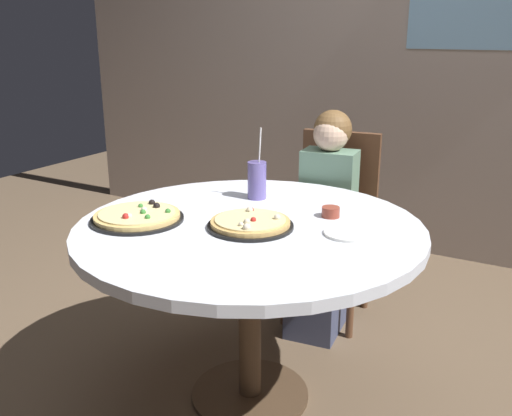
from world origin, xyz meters
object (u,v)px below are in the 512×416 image
at_px(pizza_cheese, 137,217).
at_px(pizza_veggie, 250,223).
at_px(sauce_bowl, 331,212).
at_px(diner_child, 323,235).
at_px(chair_wooden, 334,215).
at_px(soda_cup, 257,180).
at_px(plate_small, 349,233).
at_px(dining_table, 249,246).

bearing_deg(pizza_cheese, pizza_veggie, 19.06).
xyz_separation_m(pizza_cheese, sauce_bowl, (0.62, 0.40, 0.00)).
bearing_deg(pizza_veggie, diner_child, 91.07).
distance_m(chair_wooden, pizza_veggie, 0.94).
bearing_deg(diner_child, chair_wooden, 95.79).
height_order(diner_child, soda_cup, diner_child).
bearing_deg(chair_wooden, soda_cup, -103.00).
relative_size(sauce_bowl, plate_small, 0.39).
height_order(pizza_veggie, soda_cup, soda_cup).
distance_m(diner_child, plate_small, 0.77).
bearing_deg(sauce_bowl, pizza_veggie, -128.62).
xyz_separation_m(chair_wooden, pizza_veggie, (0.03, -0.91, 0.24)).
xyz_separation_m(soda_cup, sauce_bowl, (0.37, -0.08, -0.06)).
bearing_deg(pizza_veggie, pizza_cheese, -160.94).
bearing_deg(chair_wooden, dining_table, -89.35).
bearing_deg(pizza_cheese, chair_wooden, 70.15).
height_order(dining_table, diner_child, diner_child).
relative_size(pizza_veggie, pizza_cheese, 0.90).
relative_size(pizza_veggie, soda_cup, 1.03).
bearing_deg(pizza_cheese, diner_child, 65.44).
height_order(chair_wooden, pizza_cheese, chair_wooden).
xyz_separation_m(pizza_cheese, soda_cup, (0.25, 0.48, 0.06)).
height_order(pizza_cheese, plate_small, pizza_cheese).
distance_m(pizza_cheese, sauce_bowl, 0.74).
height_order(chair_wooden, pizza_veggie, chair_wooden).
distance_m(chair_wooden, plate_small, 0.91).
bearing_deg(sauce_bowl, dining_table, -134.98).
bearing_deg(pizza_veggie, dining_table, 125.87).
height_order(chair_wooden, sauce_bowl, chair_wooden).
xyz_separation_m(chair_wooden, diner_child, (0.02, -0.18, -0.05)).
height_order(diner_child, sauce_bowl, diner_child).
relative_size(dining_table, pizza_veggie, 4.10).
xyz_separation_m(chair_wooden, sauce_bowl, (0.24, -0.65, 0.24)).
distance_m(dining_table, sauce_bowl, 0.34).
xyz_separation_m(diner_child, plate_small, (0.35, -0.62, 0.27)).
height_order(dining_table, plate_small, plate_small).
bearing_deg(diner_child, soda_cup, -111.04).
height_order(chair_wooden, plate_small, chair_wooden).
relative_size(pizza_cheese, sauce_bowl, 5.04).
relative_size(pizza_cheese, plate_small, 1.96).
bearing_deg(dining_table, pizza_cheese, -156.13).
height_order(diner_child, plate_small, diner_child).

